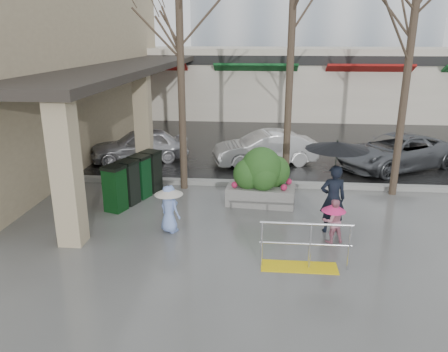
% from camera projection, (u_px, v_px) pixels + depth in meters
% --- Properties ---
extents(ground, '(120.00, 120.00, 0.00)m').
position_uv_depth(ground, '(240.00, 240.00, 10.44)').
color(ground, '#51514F').
rests_on(ground, ground).
extents(street_asphalt, '(120.00, 36.00, 0.01)m').
position_uv_depth(street_asphalt, '(257.00, 104.00, 31.30)').
color(street_asphalt, black).
rests_on(street_asphalt, ground).
extents(curb, '(120.00, 0.30, 0.15)m').
position_uv_depth(curb, '(247.00, 183.00, 14.21)').
color(curb, gray).
rests_on(curb, ground).
extents(near_building, '(6.00, 18.00, 8.00)m').
position_uv_depth(near_building, '(29.00, 53.00, 17.57)').
color(near_building, tan).
rests_on(near_building, ground).
extents(canopy_slab, '(2.80, 18.00, 0.25)m').
position_uv_depth(canopy_slab, '(132.00, 63.00, 17.33)').
color(canopy_slab, '#2D2823').
rests_on(canopy_slab, pillar_front).
extents(pillar_front, '(0.55, 0.55, 3.50)m').
position_uv_depth(pillar_front, '(66.00, 172.00, 9.76)').
color(pillar_front, tan).
rests_on(pillar_front, ground).
extents(pillar_back, '(0.55, 0.55, 3.50)m').
position_uv_depth(pillar_back, '(143.00, 119.00, 15.93)').
color(pillar_back, tan).
rests_on(pillar_back, ground).
extents(storefront_row, '(34.00, 6.74, 4.00)m').
position_uv_depth(storefront_row, '(289.00, 81.00, 26.69)').
color(storefront_row, beige).
rests_on(storefront_row, ground).
extents(handrail, '(1.90, 0.50, 1.03)m').
position_uv_depth(handrail, '(303.00, 251.00, 9.07)').
color(handrail, yellow).
rests_on(handrail, ground).
extents(tree_west, '(3.20, 3.20, 6.80)m').
position_uv_depth(tree_west, '(179.00, 20.00, 12.47)').
color(tree_west, '#382B21').
rests_on(tree_west, ground).
extents(tree_midwest, '(3.20, 3.20, 7.00)m').
position_uv_depth(tree_midwest, '(292.00, 14.00, 12.15)').
color(tree_midwest, '#382B21').
rests_on(tree_midwest, ground).
extents(tree_mideast, '(3.20, 3.20, 6.50)m').
position_uv_depth(tree_mideast, '(413.00, 28.00, 11.99)').
color(tree_mideast, '#382B21').
rests_on(tree_mideast, ground).
extents(woman, '(1.50, 1.50, 2.34)m').
position_uv_depth(woman, '(335.00, 174.00, 10.43)').
color(woman, black).
rests_on(woman, ground).
extents(child_pink, '(0.60, 0.57, 1.07)m').
position_uv_depth(child_pink, '(333.00, 218.00, 10.16)').
color(child_pink, '#CC7C92').
rests_on(child_pink, ground).
extents(child_blue, '(0.70, 0.70, 1.21)m').
position_uv_depth(child_blue, '(169.00, 204.00, 10.68)').
color(child_blue, '#7F9CE2').
rests_on(child_blue, ground).
extents(planter, '(2.01, 1.18, 1.68)m').
position_uv_depth(planter, '(261.00, 177.00, 12.48)').
color(planter, slate).
rests_on(planter, ground).
extents(news_boxes, '(1.26, 2.35, 1.29)m').
position_uv_depth(news_boxes, '(134.00, 179.00, 12.78)').
color(news_boxes, '#0C3513').
rests_on(news_boxes, ground).
extents(car_a, '(3.98, 2.65, 1.26)m').
position_uv_depth(car_a, '(140.00, 145.00, 16.87)').
color(car_a, '#B2B1B6').
rests_on(car_a, ground).
extents(car_b, '(4.04, 2.36, 1.26)m').
position_uv_depth(car_b, '(265.00, 148.00, 16.39)').
color(car_b, silver).
rests_on(car_b, ground).
extents(car_c, '(4.97, 4.08, 1.26)m').
position_uv_depth(car_c, '(396.00, 152.00, 15.92)').
color(car_c, '#575A5E').
rests_on(car_c, ground).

